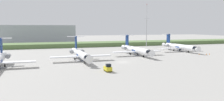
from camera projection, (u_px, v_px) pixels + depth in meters
The scene contains 11 objects.
ground_plane at pixel (101, 53), 110.87m from camera, with size 500.00×500.00×0.00m, color #9E9B96.
grass_berm at pixel (83, 44), 152.56m from camera, with size 320.00×20.00×2.62m, color #597542.
regional_jet_second at pixel (80, 54), 86.31m from camera, with size 22.81×31.00×9.00m.
regional_jet_third at pixel (136, 50), 103.17m from camera, with size 22.81×31.00×9.00m.
regional_jet_fourth at pixel (179, 46), 120.73m from camera, with size 22.81×31.00×9.00m.
antenna_mast at pixel (147, 29), 150.34m from camera, with size 4.40×0.50×28.13m.
distant_hangar at pixel (39, 34), 179.36m from camera, with size 54.23×28.93×14.39m, color #9EA3AD.
baggage_tug at pixel (108, 68), 64.71m from camera, with size 1.72×3.20×2.30m.
safety_cone_front_marker at pixel (199, 54), 105.03m from camera, with size 0.44×0.44×0.55m, color orange.
safety_cone_mid_marker at pixel (206, 54), 105.32m from camera, with size 0.44×0.44×0.55m, color orange.
safety_cone_rear_marker at pixel (210, 54), 105.93m from camera, with size 0.44×0.44×0.55m, color orange.
Camera 1 is at (-29.76, -76.21, 12.54)m, focal length 36.27 mm.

